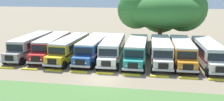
{
  "coord_description": "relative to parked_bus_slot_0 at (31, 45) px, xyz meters",
  "views": [
    {
      "loc": [
        5.52,
        -25.08,
        9.24
      ],
      "look_at": [
        0.0,
        6.3,
        1.6
      ],
      "focal_mm": 40.48,
      "sensor_mm": 36.0,
      "label": 1
    }
  ],
  "objects": [
    {
      "name": "ground_plane",
      "position": [
        12.17,
        -8.0,
        -1.58
      ],
      "size": [
        220.0,
        220.0,
        0.0
      ],
      "primitive_type": "plane",
      "color": "#84755B"
    },
    {
      "name": "parked_bus_slot_0",
      "position": [
        0.0,
        0.0,
        0.0
      ],
      "size": [
        2.71,
        10.84,
        2.82
      ],
      "rotation": [
        0.0,
        0.0,
        -1.57
      ],
      "color": "#9E9993",
      "rests_on": "ground_plane"
    },
    {
      "name": "parked_bus_slot_1",
      "position": [
        3.2,
        0.14,
        0.0
      ],
      "size": [
        3.02,
        10.88,
        2.82
      ],
      "rotation": [
        0.0,
        0.0,
        -1.53
      ],
      "color": "red",
      "rests_on": "ground_plane"
    },
    {
      "name": "parked_bus_slot_2",
      "position": [
        6.09,
        -0.6,
        0.0
      ],
      "size": [
        3.1,
        10.89,
        2.82
      ],
      "rotation": [
        0.0,
        0.0,
        -1.62
      ],
      "color": "yellow",
      "rests_on": "ground_plane"
    },
    {
      "name": "parked_bus_slot_3",
      "position": [
        9.28,
        -0.31,
        0.0
      ],
      "size": [
        2.88,
        10.86,
        2.82
      ],
      "rotation": [
        0.0,
        0.0,
        -1.59
      ],
      "color": "#23519E",
      "rests_on": "ground_plane"
    },
    {
      "name": "parked_bus_slot_4",
      "position": [
        12.0,
        -0.34,
        0.0
      ],
      "size": [
        3.07,
        10.89,
        2.82
      ],
      "rotation": [
        0.0,
        0.0,
        -1.53
      ],
      "color": "silver",
      "rests_on": "ground_plane"
    },
    {
      "name": "parked_bus_slot_5",
      "position": [
        15.28,
        -0.54,
        0.0
      ],
      "size": [
        2.74,
        10.85,
        2.82
      ],
      "rotation": [
        0.0,
        0.0,
        -1.56
      ],
      "color": "teal",
      "rests_on": "ground_plane"
    },
    {
      "name": "parked_bus_slot_6",
      "position": [
        18.45,
        -0.1,
        0.0
      ],
      "size": [
        3.0,
        10.88,
        2.82
      ],
      "rotation": [
        0.0,
        0.0,
        -1.54
      ],
      "color": "silver",
      "rests_on": "ground_plane"
    },
    {
      "name": "parked_bus_slot_7",
      "position": [
        21.14,
        -0.06,
        0.0
      ],
      "size": [
        2.95,
        10.87,
        2.82
      ],
      "rotation": [
        0.0,
        0.0,
        -1.54
      ],
      "color": "orange",
      "rests_on": "ground_plane"
    },
    {
      "name": "parked_bus_slot_8",
      "position": [
        24.33,
        -0.33,
        0.0
      ],
      "size": [
        3.16,
        10.91,
        2.82
      ],
      "rotation": [
        0.0,
        0.0,
        -1.52
      ],
      "color": "silver",
      "rests_on": "ground_plane"
    },
    {
      "name": "curb_wheelstop_0",
      "position": [
        -0.03,
        -6.5,
        -1.51
      ],
      "size": [
        2.0,
        0.36,
        0.15
      ],
      "primitive_type": "cube",
      "color": "yellow",
      "rests_on": "ground_plane"
    },
    {
      "name": "curb_wheelstop_1",
      "position": [
        3.02,
        -6.5,
        -1.51
      ],
      "size": [
        2.0,
        0.36,
        0.15
      ],
      "primitive_type": "cube",
      "color": "yellow",
      "rests_on": "ground_plane"
    },
    {
      "name": "curb_wheelstop_2",
      "position": [
        6.07,
        -6.5,
        -1.51
      ],
      "size": [
        2.0,
        0.36,
        0.15
      ],
      "primitive_type": "cube",
      "color": "yellow",
      "rests_on": "ground_plane"
    },
    {
      "name": "curb_wheelstop_3",
      "position": [
        9.12,
        -6.5,
        -1.51
      ],
      "size": [
        2.0,
        0.36,
        0.15
      ],
      "primitive_type": "cube",
      "color": "yellow",
      "rests_on": "ground_plane"
    },
    {
      "name": "curb_wheelstop_4",
      "position": [
        12.17,
        -6.5,
        -1.51
      ],
      "size": [
        2.0,
        0.36,
        0.15
      ],
      "primitive_type": "cube",
      "color": "yellow",
      "rests_on": "ground_plane"
    },
    {
      "name": "curb_wheelstop_5",
      "position": [
        15.22,
        -6.5,
        -1.51
      ],
      "size": [
        2.0,
        0.36,
        0.15
      ],
      "primitive_type": "cube",
      "color": "yellow",
      "rests_on": "ground_plane"
    },
    {
      "name": "curb_wheelstop_6",
      "position": [
        18.27,
        -6.5,
        -1.51
      ],
      "size": [
        2.0,
        0.36,
        0.15
      ],
      "primitive_type": "cube",
      "color": "yellow",
      "rests_on": "ground_plane"
    },
    {
      "name": "curb_wheelstop_7",
      "position": [
        21.32,
        -6.5,
        -1.51
      ],
      "size": [
        2.0,
        0.36,
        0.15
      ],
      "primitive_type": "cube",
      "color": "yellow",
      "rests_on": "ground_plane"
    },
    {
      "name": "curb_wheelstop_8",
      "position": [
        24.36,
        -6.5,
        -1.51
      ],
      "size": [
        2.0,
        0.36,
        0.15
      ],
      "primitive_type": "cube",
      "color": "yellow",
      "rests_on": "ground_plane"
    },
    {
      "name": "broad_shade_tree",
      "position": [
        18.76,
        10.94,
        4.31
      ],
      "size": [
        14.74,
        14.1,
        9.99
      ],
      "color": "brown",
      "rests_on": "ground_plane"
    }
  ]
}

